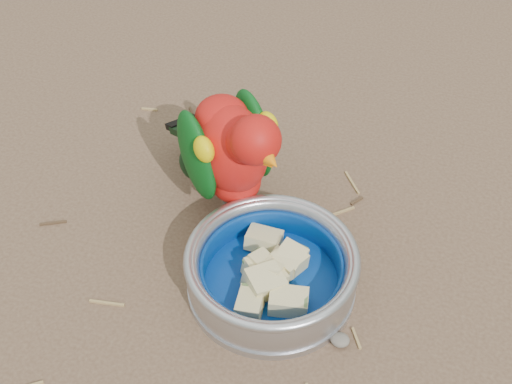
% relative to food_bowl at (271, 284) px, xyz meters
% --- Properties ---
extents(ground, '(60.00, 60.00, 0.00)m').
position_rel_food_bowl_xyz_m(ground, '(0.01, -0.08, -0.01)').
color(ground, brown).
extents(food_bowl, '(0.20, 0.20, 0.02)m').
position_rel_food_bowl_xyz_m(food_bowl, '(0.00, 0.00, 0.00)').
color(food_bowl, '#B2B2BA').
rests_on(food_bowl, ground).
extents(bowl_wall, '(0.20, 0.20, 0.04)m').
position_rel_food_bowl_xyz_m(bowl_wall, '(0.00, 0.00, 0.03)').
color(bowl_wall, '#B2B2BA').
rests_on(bowl_wall, food_bowl).
extents(fruit_wedges, '(0.12, 0.12, 0.03)m').
position_rel_food_bowl_xyz_m(fruit_wedges, '(-0.00, 0.00, 0.02)').
color(fruit_wedges, beige).
rests_on(fruit_wedges, food_bowl).
extents(lory_parrot, '(0.24, 0.23, 0.19)m').
position_rel_food_bowl_xyz_m(lory_parrot, '(-0.08, 0.11, 0.09)').
color(lory_parrot, red).
rests_on(lory_parrot, ground).
extents(ground_debris, '(0.90, 0.80, 0.01)m').
position_rel_food_bowl_xyz_m(ground_debris, '(0.06, 0.01, -0.01)').
color(ground_debris, '#A68651').
rests_on(ground_debris, ground).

